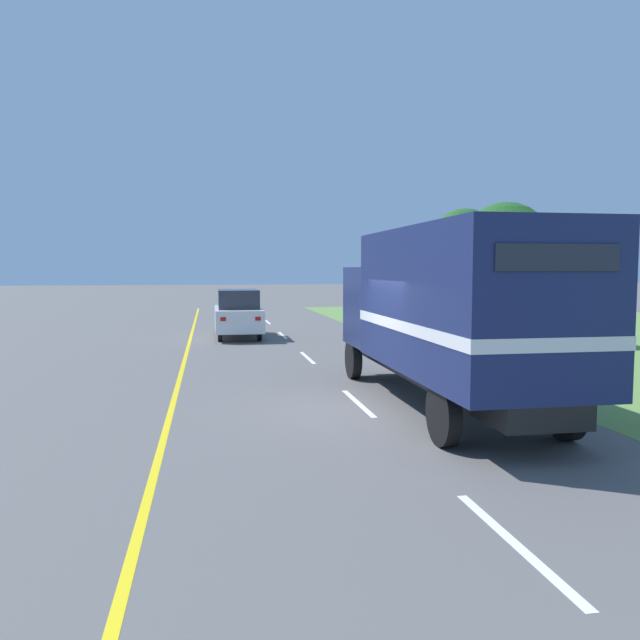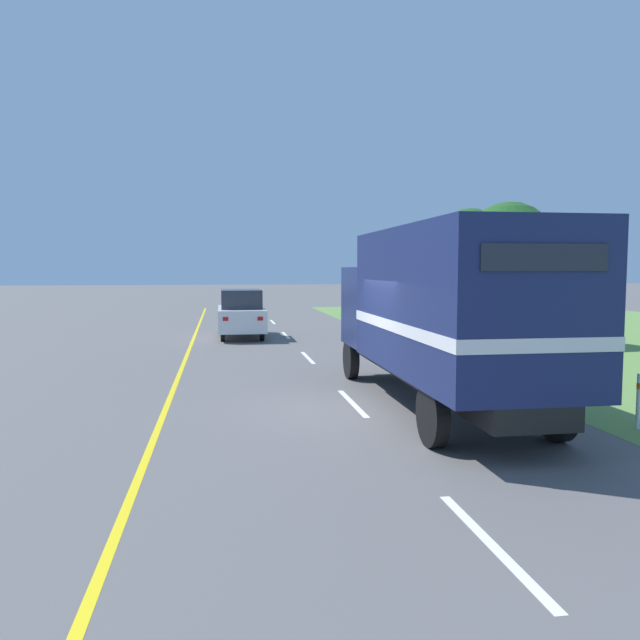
% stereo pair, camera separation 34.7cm
% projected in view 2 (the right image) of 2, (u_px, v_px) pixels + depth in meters
% --- Properties ---
extents(ground_plane, '(200.00, 200.00, 0.00)m').
position_uv_depth(ground_plane, '(358.00, 409.00, 12.10)').
color(ground_plane, '#5B5959').
extents(edge_line_yellow, '(0.12, 49.12, 0.01)m').
position_uv_depth(edge_line_yellow, '(186.00, 357.00, 19.33)').
color(edge_line_yellow, yellow).
rests_on(edge_line_yellow, ground).
extents(centre_dash_nearest, '(0.12, 2.60, 0.01)m').
position_uv_depth(centre_dash_nearest, '(491.00, 544.00, 6.15)').
color(centre_dash_nearest, white).
rests_on(centre_dash_nearest, ground).
extents(centre_dash_near, '(0.12, 2.60, 0.01)m').
position_uv_depth(centre_dash_near, '(352.00, 403.00, 12.65)').
color(centre_dash_near, white).
rests_on(centre_dash_near, ground).
extents(centre_dash_mid_a, '(0.12, 2.60, 0.01)m').
position_uv_depth(centre_dash_mid_a, '(308.00, 358.00, 19.15)').
color(centre_dash_mid_a, white).
rests_on(centre_dash_mid_a, ground).
extents(centre_dash_mid_b, '(0.12, 2.60, 0.01)m').
position_uv_depth(centre_dash_mid_b, '(286.00, 335.00, 25.64)').
color(centre_dash_mid_b, white).
rests_on(centre_dash_mid_b, ground).
extents(centre_dash_far, '(0.12, 2.60, 0.01)m').
position_uv_depth(centre_dash_far, '(273.00, 322.00, 32.14)').
color(centre_dash_far, white).
rests_on(centre_dash_far, ground).
extents(centre_dash_farthest, '(0.12, 2.60, 0.01)m').
position_uv_depth(centre_dash_farthest, '(264.00, 313.00, 38.64)').
color(centre_dash_farthest, white).
rests_on(centre_dash_farthest, ground).
extents(horse_trailer_truck, '(2.40, 8.14, 3.45)m').
position_uv_depth(horse_trailer_truck, '(442.00, 310.00, 11.93)').
color(horse_trailer_truck, black).
rests_on(horse_trailer_truck, ground).
extents(lead_car_white, '(1.80, 4.22, 1.91)m').
position_uv_depth(lead_car_white, '(241.00, 313.00, 24.76)').
color(lead_car_white, black).
rests_on(lead_car_white, ground).
extents(highway_sign, '(2.29, 0.09, 2.88)m').
position_uv_depth(highway_sign, '(509.00, 298.00, 19.28)').
color(highway_sign, '#9E9EA3').
rests_on(highway_sign, ground).
extents(roadside_tree_near, '(3.40, 3.40, 5.17)m').
position_uv_depth(roadside_tree_near, '(508.00, 249.00, 22.84)').
color(roadside_tree_near, '#4C3823').
rests_on(roadside_tree_near, ground).
extents(roadside_tree_mid, '(3.24, 3.24, 5.45)m').
position_uv_depth(roadside_tree_mid, '(469.00, 245.00, 28.12)').
color(roadside_tree_mid, brown).
rests_on(roadside_tree_mid, ground).
extents(delineator_post, '(0.08, 0.08, 0.95)m').
position_uv_depth(delineator_post, '(638.00, 399.00, 10.57)').
color(delineator_post, white).
rests_on(delineator_post, ground).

